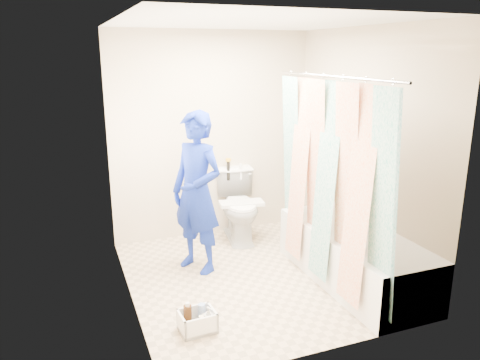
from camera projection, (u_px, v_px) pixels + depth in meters
name	position (u px, v px, depth m)	size (l,w,h in m)	color
floor	(254.00, 276.00, 4.64)	(2.60, 2.60, 0.00)	tan
ceiling	(257.00, 22.00, 4.01)	(2.40, 2.60, 0.02)	white
wall_back	(212.00, 136.00, 5.50)	(2.40, 0.02, 2.40)	#C4AF97
wall_front	(330.00, 197.00, 3.16)	(2.40, 0.02, 2.40)	#C4AF97
wall_left	(123.00, 169.00, 3.91)	(0.02, 2.60, 2.40)	#C4AF97
wall_right	(364.00, 149.00, 4.74)	(0.02, 2.60, 2.40)	#C4AF97
bathtub	(353.00, 255.00, 4.49)	(0.70, 1.75, 0.50)	white
curtain_rod	(333.00, 77.00, 3.93)	(0.02, 0.02, 1.90)	silver
shower_curtain	(327.00, 183.00, 4.17)	(0.06, 1.75, 1.80)	white
toilet	(239.00, 206.00, 5.49)	(0.46, 0.80, 0.82)	white
tank_lid	(242.00, 203.00, 5.35)	(0.50, 0.22, 0.04)	white
tank_internals	(232.00, 169.00, 5.59)	(0.20, 0.07, 0.27)	black
plumber	(197.00, 193.00, 4.61)	(0.59, 0.39, 1.62)	navy
cleaning_caddy	(198.00, 322.00, 3.71)	(0.29, 0.24, 0.22)	white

